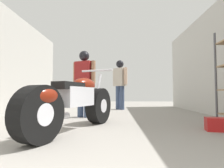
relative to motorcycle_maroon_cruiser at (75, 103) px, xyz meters
name	(u,v)px	position (x,y,z in m)	size (l,w,h in m)	color
ground_plane	(107,120)	(0.44, 1.16, -0.44)	(18.00, 18.00, 0.00)	gray
motorcycle_maroon_cruiser	(75,103)	(0.00, 0.00, 0.00)	(1.06, 2.15, 1.04)	black
mechanic_in_blue	(120,80)	(0.76, 3.74, 0.63)	(0.57, 0.58, 1.79)	#384766
mechanic_with_helmet	(84,77)	(-0.16, 1.63, 0.54)	(0.62, 0.38, 1.63)	#384766
red_toolbox	(218,124)	(2.20, 0.09, -0.33)	(0.34, 0.20, 0.21)	#B21919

